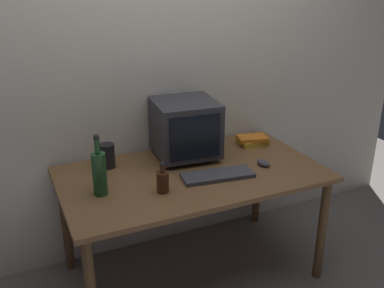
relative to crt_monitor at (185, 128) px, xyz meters
name	(u,v)px	position (x,y,z in m)	size (l,w,h in m)	color
ground_plane	(192,271)	(-0.06, -0.23, -0.92)	(6.00, 6.00, 0.00)	slate
back_wall	(161,69)	(-0.06, 0.26, 0.33)	(4.00, 0.08, 2.50)	silver
desk	(192,184)	(-0.06, -0.23, -0.27)	(1.55, 0.87, 0.72)	brown
crt_monitor	(185,128)	(0.00, 0.00, 0.00)	(0.41, 0.42, 0.37)	#333338
keyboard	(218,175)	(0.05, -0.35, -0.18)	(0.42, 0.15, 0.02)	#3F3F47
computer_mouse	(263,163)	(0.38, -0.33, -0.17)	(0.06, 0.10, 0.04)	#3F3F47
bottle_tall	(99,172)	(-0.62, -0.28, -0.06)	(0.08, 0.08, 0.34)	#1E4C23
bottle_short	(163,181)	(-0.30, -0.39, -0.13)	(0.07, 0.07, 0.18)	#472314
book_stack	(252,140)	(0.51, 0.01, -0.16)	(0.22, 0.17, 0.06)	gold
metal_canister	(107,156)	(-0.49, 0.05, -0.12)	(0.09, 0.09, 0.15)	black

